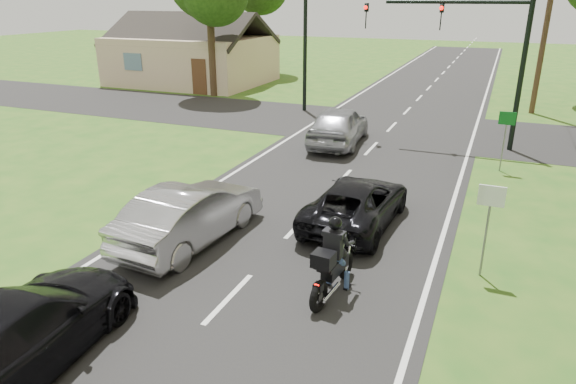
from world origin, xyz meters
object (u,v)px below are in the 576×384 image
object	(u,v)px
dark_car_behind	(18,331)
sign_white	(490,209)
silver_suv	(339,125)
utility_pole_far	(549,12)
dark_suv	(357,203)
sign_green	(506,127)
motorcycle_rider	(332,265)
traffic_signal	(474,42)
silver_sedan	(191,214)

from	to	relation	value
dark_car_behind	sign_white	distance (m)	9.21
silver_suv	sign_white	bearing A→B (deg)	119.03
utility_pole_far	sign_white	size ratio (longest dim) A/B	4.71
dark_suv	silver_suv	bearing A→B (deg)	-66.64
dark_suv	sign_green	xyz separation A→B (m)	(3.50, 6.38, 0.98)
silver_suv	motorcycle_rider	bearing A→B (deg)	101.82
motorcycle_rider	traffic_signal	bearing A→B (deg)	89.38
dark_car_behind	sign_white	bearing A→B (deg)	-143.84
silver_sedan	traffic_signal	distance (m)	13.62
dark_suv	traffic_signal	bearing A→B (deg)	-99.02
silver_suv	sign_green	world-z (taller)	sign_green
traffic_signal	sign_white	bearing A→B (deg)	-82.95
silver_sedan	sign_green	size ratio (longest dim) A/B	2.12
dark_car_behind	traffic_signal	distance (m)	18.30
silver_suv	sign_white	xyz separation A→B (m)	(6.15, -9.17, 0.78)
motorcycle_rider	dark_suv	xyz separation A→B (m)	(-0.49, 3.64, -0.07)
silver_sedan	utility_pole_far	distance (m)	22.10
sign_white	sign_green	size ratio (longest dim) A/B	1.00
sign_green	traffic_signal	bearing A→B (deg)	117.38
motorcycle_rider	dark_car_behind	size ratio (longest dim) A/B	0.43
utility_pole_far	sign_green	bearing A→B (deg)	-96.73
dark_suv	sign_white	xyz separation A→B (m)	(3.30, -1.62, 0.98)
silver_suv	utility_pole_far	xyz separation A→B (m)	(7.65, 9.85, 4.26)
silver_suv	utility_pole_far	world-z (taller)	utility_pole_far
silver_suv	dark_suv	bearing A→B (deg)	105.89
silver_suv	utility_pole_far	bearing A→B (deg)	-132.68
motorcycle_rider	silver_suv	bearing A→B (deg)	112.37
silver_suv	utility_pole_far	distance (m)	13.18
dark_suv	dark_car_behind	bearing A→B (deg)	67.91
sign_white	silver_suv	bearing A→B (deg)	123.87
dark_suv	silver_sedan	bearing A→B (deg)	39.12
dark_car_behind	dark_suv	bearing A→B (deg)	-120.21
silver_sedan	utility_pole_far	world-z (taller)	utility_pole_far
motorcycle_rider	dark_car_behind	world-z (taller)	motorcycle_rider
dark_car_behind	sign_white	xyz separation A→B (m)	(6.85, 6.09, 0.90)
motorcycle_rider	sign_white	distance (m)	3.57
utility_pole_far	dark_car_behind	bearing A→B (deg)	-108.40
silver_sedan	sign_green	distance (m)	11.44
motorcycle_rider	dark_suv	bearing A→B (deg)	103.42
dark_car_behind	silver_sedan	bearing A→B (deg)	-95.76
traffic_signal	sign_green	xyz separation A→B (m)	(1.56, -3.02, -2.54)
silver_sedan	sign_green	world-z (taller)	sign_green
motorcycle_rider	traffic_signal	distance (m)	13.56
silver_sedan	motorcycle_rider	bearing A→B (deg)	169.99
dark_car_behind	utility_pole_far	distance (m)	26.83
silver_sedan	utility_pole_far	bearing A→B (deg)	-108.28
dark_suv	utility_pole_far	world-z (taller)	utility_pole_far
motorcycle_rider	silver_sedan	bearing A→B (deg)	171.37
sign_green	utility_pole_far	bearing A→B (deg)	83.27
motorcycle_rider	silver_sedan	distance (m)	4.15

